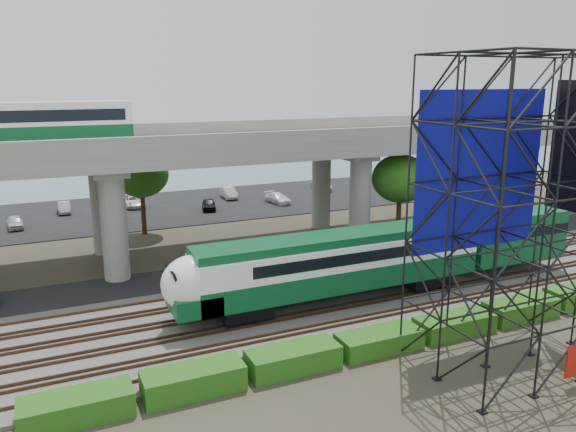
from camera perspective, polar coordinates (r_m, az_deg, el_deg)
name	(u,v)px	position (r m, az deg, el deg)	size (l,w,h in m)	color
ground	(324,322)	(33.67, 3.67, -10.69)	(140.00, 140.00, 0.00)	#474233
ballast_bed	(309,308)	(35.26, 2.13, -9.34)	(90.00, 12.00, 0.20)	slate
service_road	(259,268)	(42.55, -3.00, -5.33)	(90.00, 5.00, 0.08)	black
parking_lot	(182,206)	(64.23, -10.71, 0.97)	(90.00, 18.00, 0.08)	black
harbor_water	(145,177)	(85.41, -14.28, 3.89)	(140.00, 40.00, 0.03)	slate
rail_tracks	(309,305)	(35.19, 2.13, -9.07)	(90.00, 9.52, 0.16)	#472D1E
commuter_train	(371,256)	(36.35, 8.39, -4.09)	(29.30, 3.06, 4.30)	black
overpass	(220,153)	(45.45, -6.89, 6.41)	(80.00, 12.00, 12.40)	#9E9B93
scaffold_tower	(522,218)	(28.99, 22.71, -0.16)	(9.36, 6.36, 15.00)	black
hedge_strip	(379,340)	(30.58, 9.27, -12.33)	(34.60, 1.80, 1.20)	#1C4E12
trees	(176,188)	(45.06, -11.29, 2.78)	(40.94, 16.94, 7.69)	#382314
parked_cars	(188,201)	(63.95, -10.14, 1.54)	(37.88, 9.58, 1.30)	#BCBCBC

